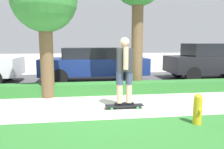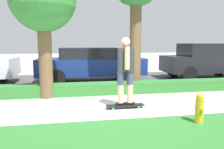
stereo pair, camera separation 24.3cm
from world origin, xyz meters
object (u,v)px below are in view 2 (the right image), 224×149
(skateboard, at_px, (125,105))
(tree_near, at_px, (43,2))
(fire_hydrant, at_px, (200,108))
(skater_person, at_px, (125,70))
(parked_car_middle, at_px, (91,64))
(parked_car_rear, at_px, (205,60))

(skateboard, xyz_separation_m, tree_near, (-2.23, 1.56, 2.92))
(tree_near, bearing_deg, fire_hydrant, -39.12)
(skater_person, bearing_deg, skateboard, -14.04)
(skateboard, bearing_deg, fire_hydrant, -45.00)
(tree_near, relative_size, parked_car_middle, 0.86)
(parked_car_middle, bearing_deg, skateboard, -82.17)
(fire_hydrant, bearing_deg, skater_person, 135.00)
(skater_person, bearing_deg, tree_near, 145.01)
(tree_near, height_order, fire_hydrant, tree_near)
(tree_near, distance_m, parked_car_rear, 8.02)
(skateboard, height_order, fire_hydrant, fire_hydrant)
(parked_car_middle, bearing_deg, tree_near, -121.52)
(tree_near, relative_size, parked_car_rear, 0.96)
(parked_car_middle, distance_m, fire_hydrant, 5.94)
(skater_person, xyz_separation_m, fire_hydrant, (1.35, -1.35, -0.71))
(tree_near, bearing_deg, parked_car_middle, 58.75)
(parked_car_rear, relative_size, fire_hydrant, 6.21)
(parked_car_middle, xyz_separation_m, parked_car_rear, (5.65, -0.03, 0.07))
(skateboard, relative_size, parked_car_middle, 0.22)
(parked_car_rear, distance_m, fire_hydrant, 6.70)
(skater_person, distance_m, tree_near, 3.34)
(fire_hydrant, bearing_deg, skateboard, 135.00)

